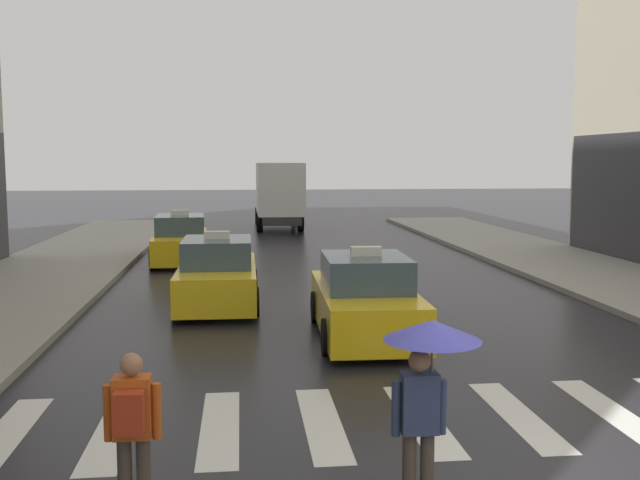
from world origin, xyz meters
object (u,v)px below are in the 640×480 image
at_px(box_truck, 279,192).
at_px(taxi_second, 218,275).
at_px(pedestrian_with_backpack, 132,423).
at_px(pedestrian_with_umbrella, 427,363).
at_px(taxi_third, 180,241).
at_px(taxi_lead, 365,300).

bearing_deg(box_truck, taxi_second, -97.32).
xyz_separation_m(box_truck, pedestrian_with_backpack, (-2.99, -29.95, -0.88)).
distance_m(box_truck, pedestrian_with_umbrella, 30.09).
distance_m(box_truck, pedestrian_with_backpack, 30.11).
relative_size(taxi_second, taxi_third, 0.98).
relative_size(taxi_lead, taxi_second, 1.01).
xyz_separation_m(taxi_lead, pedestrian_with_umbrella, (-0.64, -7.21, 0.79)).
height_order(taxi_third, pedestrian_with_umbrella, pedestrian_with_umbrella).
height_order(taxi_lead, box_truck, box_truck).
bearing_deg(box_truck, pedestrian_with_backpack, -95.70).
xyz_separation_m(taxi_second, taxi_third, (-1.49, 7.58, 0.00)).
bearing_deg(taxi_lead, taxi_third, 112.12).
relative_size(taxi_lead, taxi_third, 0.99).
bearing_deg(box_truck, taxi_third, -108.58).
bearing_deg(taxi_third, taxi_second, -78.88).
xyz_separation_m(taxi_second, pedestrian_with_umbrella, (2.35, -10.65, 0.79)).
bearing_deg(box_truck, pedestrian_with_umbrella, -90.28).
distance_m(taxi_second, taxi_third, 7.73).
bearing_deg(pedestrian_with_umbrella, box_truck, 89.72).
bearing_deg(pedestrian_with_backpack, box_truck, 84.30).
relative_size(box_truck, pedestrian_with_umbrella, 3.89).
height_order(taxi_second, pedestrian_with_backpack, taxi_second).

